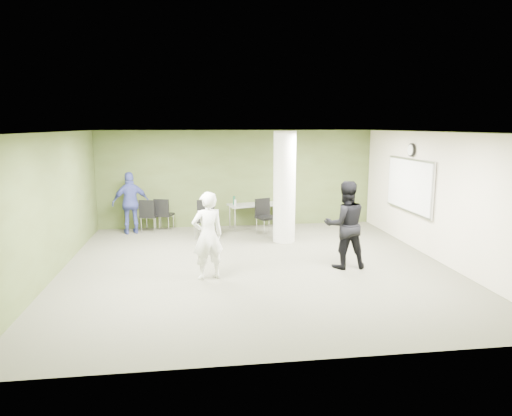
{
  "coord_description": "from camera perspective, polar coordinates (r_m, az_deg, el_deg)",
  "views": [
    {
      "loc": [
        -1.23,
        -9.19,
        2.92
      ],
      "look_at": [
        0.14,
        1.0,
        1.06
      ],
      "focal_mm": 32.0,
      "sensor_mm": 36.0,
      "label": 1
    }
  ],
  "objects": [
    {
      "name": "woman_white",
      "position": [
        8.77,
        -6.06,
        -3.47
      ],
      "size": [
        0.72,
        0.58,
        1.7
      ],
      "primitive_type": "imported",
      "rotation": [
        0.0,
        0.0,
        3.45
      ],
      "color": "white",
      "rests_on": "floor"
    },
    {
      "name": "man_blue",
      "position": [
        12.88,
        -15.37,
        0.61
      ],
      "size": [
        1.07,
        0.66,
        1.7
      ],
      "primitive_type": "imported",
      "rotation": [
        0.0,
        0.0,
        3.41
      ],
      "color": "#3D4698",
      "rests_on": "floor"
    },
    {
      "name": "chair_table_right",
      "position": [
        12.39,
        1.12,
        -0.7
      ],
      "size": [
        0.63,
        0.63,
        0.97
      ],
      "rotation": [
        0.0,
        0.0,
        0.4
      ],
      "color": "black",
      "rests_on": "floor"
    },
    {
      "name": "folding_table",
      "position": [
        13.04,
        -0.24,
        0.29
      ],
      "size": [
        1.61,
        0.95,
        0.96
      ],
      "rotation": [
        0.0,
        0.0,
        0.2
      ],
      "color": "gray",
      "rests_on": "floor"
    },
    {
      "name": "chair_back_right",
      "position": [
        13.01,
        -11.54,
        -0.51
      ],
      "size": [
        0.58,
        0.58,
        0.93
      ],
      "rotation": [
        0.0,
        0.0,
        2.83
      ],
      "color": "black",
      "rests_on": "floor"
    },
    {
      "name": "chair_table_left",
      "position": [
        12.08,
        -6.42,
        -1.03
      ],
      "size": [
        0.58,
        0.58,
        0.98
      ],
      "rotation": [
        0.0,
        0.0,
        -0.23
      ],
      "color": "black",
      "rests_on": "floor"
    },
    {
      "name": "wastebasket",
      "position": [
        12.17,
        -5.8,
        -2.95
      ],
      "size": [
        0.26,
        0.26,
        0.31
      ],
      "primitive_type": "cylinder",
      "color": "#4C4C4C",
      "rests_on": "floor"
    },
    {
      "name": "man_black",
      "position": [
        9.58,
        11.09,
        -2.07
      ],
      "size": [
        0.89,
        0.7,
        1.82
      ],
      "primitive_type": "imported",
      "rotation": [
        0.0,
        0.0,
        3.13
      ],
      "color": "black",
      "rests_on": "floor"
    },
    {
      "name": "ceiling",
      "position": [
        9.27,
        -0.04,
        9.5
      ],
      "size": [
        8.0,
        8.0,
        0.0
      ],
      "primitive_type": "plane",
      "rotation": [
        3.14,
        0.0,
        0.0
      ],
      "color": "white",
      "rests_on": "wall_back"
    },
    {
      "name": "wall_right_cream",
      "position": [
        10.68,
        21.75,
        1.33
      ],
      "size": [
        0.02,
        8.0,
        2.8
      ],
      "primitive_type": "cube",
      "color": "beige",
      "rests_on": "floor"
    },
    {
      "name": "whiteboard",
      "position": [
        11.68,
        18.58,
        2.73
      ],
      "size": [
        0.05,
        2.3,
        1.3
      ],
      "color": "silver",
      "rests_on": "wall_right_cream"
    },
    {
      "name": "column",
      "position": [
        11.51,
        3.57,
        2.63
      ],
      "size": [
        0.56,
        0.56,
        2.8
      ],
      "primitive_type": "cylinder",
      "color": "silver",
      "rests_on": "floor"
    },
    {
      "name": "chair_back_left",
      "position": [
        12.95,
        -13.26,
        -0.63
      ],
      "size": [
        0.57,
        0.57,
        0.92
      ],
      "rotation": [
        0.0,
        0.0,
        2.84
      ],
      "color": "black",
      "rests_on": "floor"
    },
    {
      "name": "wall_left",
      "position": [
        9.72,
        -24.12,
        0.33
      ],
      "size": [
        0.02,
        8.0,
        2.8
      ],
      "primitive_type": "cube",
      "color": "#465026",
      "rests_on": "floor"
    },
    {
      "name": "wall_back",
      "position": [
        13.33,
        -2.34,
        3.69
      ],
      "size": [
        8.0,
        2.8,
        0.02
      ],
      "primitive_type": "cube",
      "rotation": [
        1.57,
        0.0,
        0.0
      ],
      "color": "#465026",
      "rests_on": "floor"
    },
    {
      "name": "floor",
      "position": [
        9.72,
        -0.04,
        -7.24
      ],
      "size": [
        8.0,
        8.0,
        0.0
      ],
      "primitive_type": "plane",
      "color": "#565744",
      "rests_on": "ground"
    },
    {
      "name": "wall_clock",
      "position": [
        11.61,
        18.83,
        6.88
      ],
      "size": [
        0.06,
        0.32,
        0.32
      ],
      "color": "black",
      "rests_on": "wall_right_cream"
    }
  ]
}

